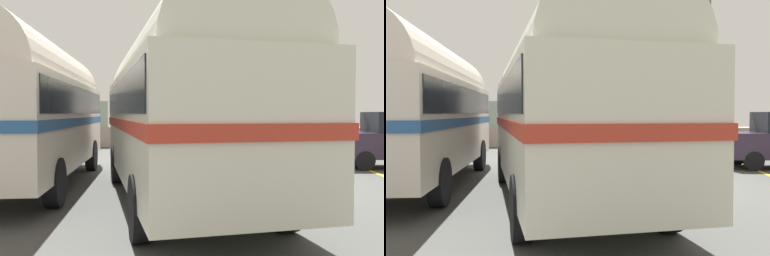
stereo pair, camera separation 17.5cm
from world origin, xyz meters
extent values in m
cube|color=#444542|center=(0.00, 0.00, 0.01)|extent=(32.00, 26.00, 0.02)
cube|color=gray|center=(0.00, 11.80, 0.55)|extent=(31.36, 1.80, 1.10)
cube|color=gray|center=(-12.52, 12.03, 1.62)|extent=(1.07, 1.24, 1.04)
cube|color=gray|center=(-10.49, 11.91, 1.66)|extent=(1.28, 1.37, 1.11)
cube|color=gray|center=(-7.96, 11.59, 1.80)|extent=(1.69, 1.70, 1.40)
sphere|color=gray|center=(-5.78, 12.32, 1.67)|extent=(1.13, 1.13, 1.13)
cube|color=gray|center=(-2.07, 11.39, 1.50)|extent=(1.03, 1.05, 0.81)
sphere|color=gray|center=(0.02, 12.27, 1.49)|extent=(0.78, 0.78, 0.78)
sphere|color=gray|center=(2.52, 11.66, 1.49)|extent=(0.78, 0.78, 0.78)
sphere|color=gray|center=(4.67, 12.26, 1.48)|extent=(0.76, 0.76, 0.76)
cube|color=yellow|center=(3.84, 3.50, 0.02)|extent=(0.12, 4.40, 0.01)
cylinder|color=black|center=(-3.55, -0.15, 0.50)|extent=(0.57, 1.00, 0.96)
cylinder|color=black|center=(-1.46, 0.56, 0.50)|extent=(0.57, 1.00, 0.96)
cylinder|color=black|center=(-1.87, -5.08, 0.50)|extent=(0.57, 1.00, 0.96)
cylinder|color=black|center=(0.22, -4.37, 0.50)|extent=(0.57, 1.00, 0.96)
cube|color=silver|center=(-1.66, -2.26, 1.57)|extent=(4.98, 8.73, 2.10)
cylinder|color=silver|center=(-1.66, -2.26, 2.62)|extent=(4.68, 8.34, 2.20)
cube|color=#B43424|center=(-1.66, -2.26, 1.63)|extent=(5.05, 8.82, 0.20)
cube|color=black|center=(-1.66, -2.26, 2.15)|extent=(4.90, 8.42, 0.64)
cube|color=silver|center=(-3.04, 1.78, 0.70)|extent=(2.21, 0.89, 0.28)
cylinder|color=black|center=(-7.13, 1.59, 0.50)|extent=(0.46, 1.00, 0.96)
cylinder|color=black|center=(-4.96, 2.01, 0.50)|extent=(0.46, 1.00, 0.96)
cylinder|color=black|center=(-3.97, -3.10, 0.50)|extent=(0.46, 1.00, 0.96)
cube|color=silver|center=(-5.55, -0.76, 1.57)|extent=(3.95, 8.70, 2.10)
cylinder|color=silver|center=(-5.55, -0.76, 2.62)|extent=(3.69, 8.34, 2.20)
cube|color=#295693|center=(-5.55, -0.76, 1.63)|extent=(4.02, 8.79, 0.20)
cube|color=black|center=(-5.55, -0.76, 2.15)|extent=(3.92, 8.38, 0.64)
cube|color=silver|center=(-6.36, 3.43, 0.70)|extent=(2.27, 0.59, 0.28)
cylinder|color=black|center=(3.68, 2.74, 0.33)|extent=(0.63, 0.24, 0.62)
cylinder|color=black|center=(3.59, 4.27, 0.33)|extent=(0.63, 0.24, 0.62)
cylinder|color=#5B5B60|center=(2.89, 5.81, 3.50)|extent=(0.14, 0.14, 7.00)
camera|label=1|loc=(-0.64, -10.80, 1.84)|focal=38.88mm
camera|label=2|loc=(-0.47, -10.78, 1.84)|focal=38.88mm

